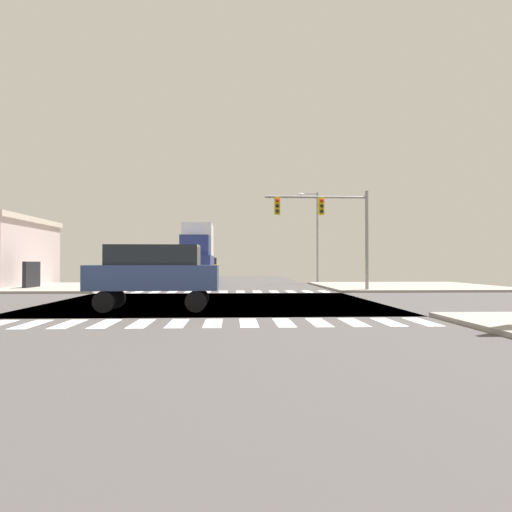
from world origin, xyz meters
TOP-DOWN VIEW (x-y plane):
  - ground at (0.00, 0.00)m, footprint 90.00×90.00m
  - sidewalk_corner_ne at (13.00, 12.00)m, footprint 12.00×12.00m
  - sidewalk_corner_nw at (-13.00, 12.00)m, footprint 12.00×12.00m
  - crosswalk_near at (-0.25, -7.30)m, footprint 13.50×2.00m
  - crosswalk_far at (-0.25, 7.30)m, footprint 13.50×2.00m
  - traffic_signal_mast at (6.32, 6.92)m, footprint 6.18×0.55m
  - street_lamp at (7.65, 18.50)m, footprint 1.78×0.32m
  - sedan_nearside_1 at (-2.00, 26.62)m, footprint 1.80×4.30m
  - suv_farside_1 at (-2.03, -3.50)m, footprint 4.60×1.96m
  - pickup_crossing_1 at (-2.00, 36.63)m, footprint 2.00×5.10m
  - box_truck_queued_1 at (-2.00, 16.93)m, footprint 2.40×7.20m

SIDE VIEW (x-z plane):
  - ground at x=0.00m, z-range -0.05..0.00m
  - crosswalk_near at x=-0.25m, z-range 0.00..0.01m
  - crosswalk_far at x=-0.25m, z-range 0.00..0.01m
  - sidewalk_corner_ne at x=13.00m, z-range 0.00..0.14m
  - sidewalk_corner_nw at x=-13.00m, z-range 0.00..0.14m
  - sedan_nearside_1 at x=-2.00m, z-range 0.18..2.06m
  - pickup_crossing_1 at x=-2.00m, z-range 0.12..2.47m
  - suv_farside_1 at x=-2.03m, z-range 0.22..2.56m
  - box_truck_queued_1 at x=-2.00m, z-range 0.14..4.99m
  - traffic_signal_mast at x=6.32m, z-range 1.42..7.42m
  - street_lamp at x=7.65m, z-range 0.78..8.40m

